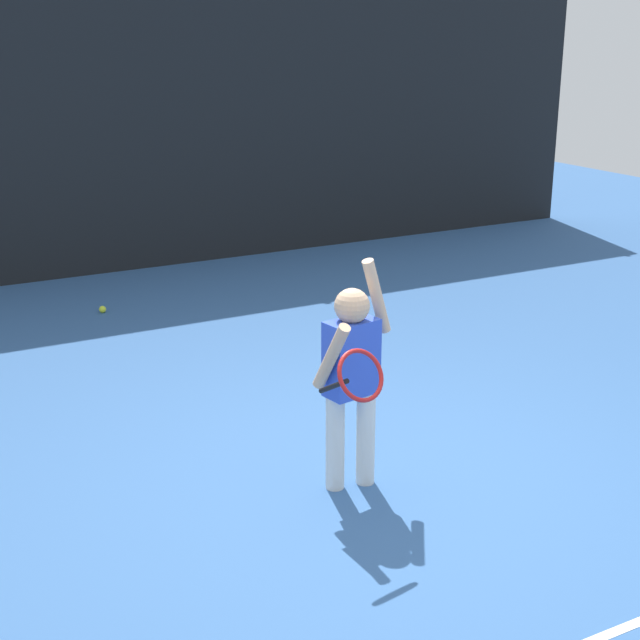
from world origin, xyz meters
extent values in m
plane|color=#335B93|center=(0.00, 0.00, 0.00)|extent=(20.00, 20.00, 0.00)
cube|color=black|center=(0.00, 5.55, 1.55)|extent=(12.35, 0.08, 3.10)
cylinder|color=slate|center=(2.01, 5.61, 1.62)|extent=(0.09, 0.09, 3.25)
cylinder|color=slate|center=(6.02, 5.61, 1.62)|extent=(0.09, 0.09, 3.25)
cylinder|color=silver|center=(-0.28, 0.11, 0.29)|extent=(0.11, 0.11, 0.58)
cylinder|color=silver|center=(-0.10, 0.08, 0.29)|extent=(0.11, 0.11, 0.58)
cube|color=blue|center=(-0.19, 0.09, 0.80)|extent=(0.32, 0.22, 0.44)
sphere|color=tan|center=(-0.19, 0.09, 1.10)|extent=(0.20, 0.20, 0.20)
cylinder|color=tan|center=(0.00, 0.15, 1.12)|extent=(0.22, 0.10, 0.46)
cylinder|color=tan|center=(-0.37, 0.00, 0.87)|extent=(0.11, 0.30, 0.43)
cylinder|color=black|center=(-0.43, -0.13, 0.75)|extent=(0.07, 0.24, 0.15)
torus|color=red|center=(-0.39, -0.35, 0.88)|extent=(0.31, 0.21, 0.26)
sphere|color=#CCE033|center=(0.34, 1.19, 0.03)|extent=(0.07, 0.07, 0.07)
sphere|color=#CCE033|center=(-0.56, 4.11, 0.03)|extent=(0.07, 0.07, 0.07)
camera|label=1|loc=(-2.62, -4.07, 2.59)|focal=51.18mm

